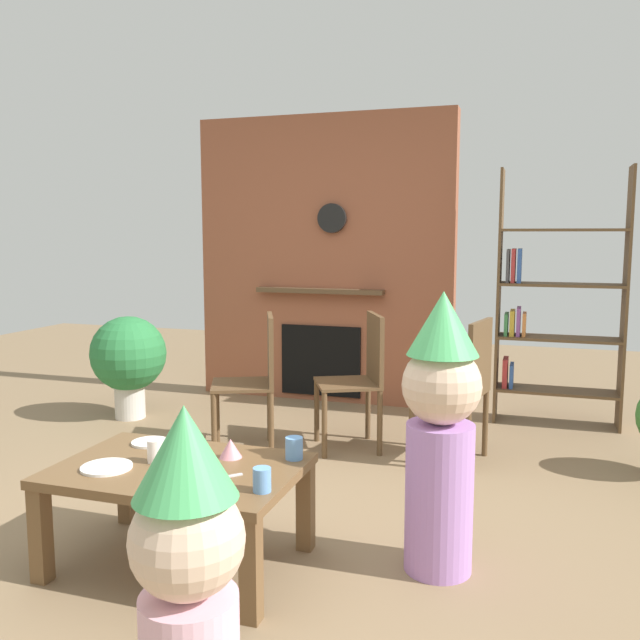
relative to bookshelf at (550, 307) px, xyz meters
name	(u,v)px	position (x,y,z in m)	size (l,w,h in m)	color
ground_plane	(265,532)	(-1.30, -2.40, -0.89)	(12.00, 12.00, 0.00)	#846B4C
brick_fireplace_feature	(324,261)	(-1.83, 0.20, 0.31)	(2.20, 0.28, 2.40)	#935138
bookshelf	(550,307)	(0.00, 0.00, 0.00)	(0.90, 0.28, 1.90)	brown
coffee_table	(179,481)	(-1.52, -2.80, -0.51)	(1.03, 0.70, 0.44)	brown
paper_cup_near_left	(294,448)	(-1.08, -2.57, -0.40)	(0.08, 0.08, 0.10)	#669EE0
paper_cup_near_right	(262,480)	(-1.07, -2.96, -0.40)	(0.07, 0.07, 0.09)	#669EE0
paper_cup_center	(182,444)	(-1.57, -2.68, -0.39)	(0.06, 0.06, 0.11)	#669EE0
paper_cup_far_left	(155,451)	(-1.64, -2.79, -0.39)	(0.06, 0.06, 0.10)	silver
paper_plate_front	(150,442)	(-1.80, -2.57, -0.44)	(0.17, 0.17, 0.01)	white
paper_plate_rear	(107,467)	(-1.79, -2.93, -0.44)	(0.21, 0.21, 0.01)	white
birthday_cake_slice	(231,448)	(-1.36, -2.64, -0.40)	(0.10, 0.10, 0.08)	pink
table_fork	(225,477)	(-1.27, -2.87, -0.44)	(0.15, 0.02, 0.01)	silver
child_with_cone_hat	(189,598)	(-0.88, -3.87, -0.35)	(0.28, 0.28, 1.02)	#EAB2C6
child_in_pink	(441,426)	(-0.46, -2.50, -0.26)	(0.33, 0.33, 1.19)	#B27FCC
dining_chair_left	(257,374)	(-1.83, -1.26, -0.38)	(0.53, 0.53, 0.90)	brown
dining_chair_middle	(361,373)	(-1.18, -1.01, -0.38)	(0.54, 0.54, 0.90)	brown
dining_chair_right	(464,382)	(-0.50, -1.08, -0.38)	(0.48, 0.48, 0.90)	brown
potted_plant_short	(128,357)	(-3.07, -0.86, -0.40)	(0.58, 0.58, 0.80)	beige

